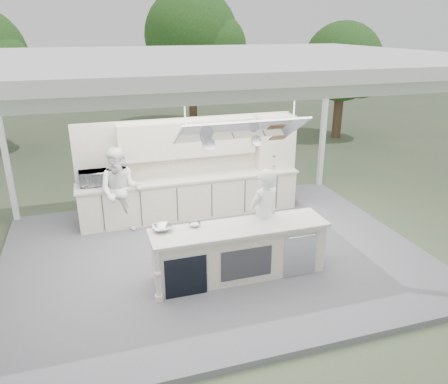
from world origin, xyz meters
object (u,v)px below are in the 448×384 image
object	(u,v)px
demo_island	(239,251)
back_counter	(191,196)
sous_chef	(120,191)
head_chef	(263,218)

from	to	relation	value
demo_island	back_counter	world-z (taller)	same
demo_island	sous_chef	bearing A→B (deg)	125.90
demo_island	back_counter	bearing A→B (deg)	93.63
head_chef	sous_chef	size ratio (longest dim) A/B	1.00
back_counter	head_chef	bearing A→B (deg)	-73.76
back_counter	sous_chef	xyz separation A→B (m)	(-1.60, -0.35, 0.45)
demo_island	back_counter	distance (m)	2.82
head_chef	back_counter	bearing A→B (deg)	-94.45
head_chef	demo_island	bearing A→B (deg)	4.61
sous_chef	back_counter	bearing A→B (deg)	27.22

